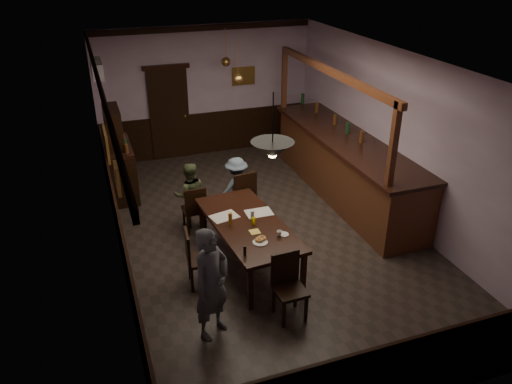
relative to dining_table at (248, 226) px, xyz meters
name	(u,v)px	position (x,y,z in m)	size (l,w,h in m)	color
room	(266,154)	(0.59, 0.80, 0.81)	(5.01, 8.01, 3.01)	#2D2621
dining_table	(248,226)	(0.00, 0.00, 0.00)	(1.19, 2.28, 0.75)	black
chair_far_left	(195,208)	(-0.57, 1.23, -0.20)	(0.39, 0.39, 0.88)	black
chair_far_right	(243,194)	(0.34, 1.30, -0.13)	(0.49, 0.49, 1.01)	black
chair_near	(288,283)	(0.12, -1.32, -0.17)	(0.42, 0.42, 0.94)	black
chair_side	(195,256)	(-0.90, -0.27, -0.18)	(0.44, 0.44, 0.92)	black
person_standing	(212,284)	(-0.93, -1.34, 0.10)	(0.57, 0.37, 1.56)	#545760
person_seated_left	(190,195)	(-0.59, 1.50, -0.08)	(0.58, 0.46, 1.20)	#4A5633
person_seated_right	(237,187)	(0.31, 1.58, -0.11)	(0.74, 0.43, 1.15)	slate
newspaper_left	(224,217)	(-0.29, 0.30, 0.07)	(0.42, 0.30, 0.01)	silver
newspaper_right	(259,213)	(0.26, 0.23, 0.07)	(0.42, 0.30, 0.01)	silver
napkin	(255,232)	(0.01, -0.29, 0.07)	(0.15, 0.15, 0.00)	#EDD157
saucer	(284,234)	(0.38, -0.51, 0.07)	(0.15, 0.15, 0.01)	white
coffee_cup	(279,233)	(0.31, -0.52, 0.11)	(0.08, 0.08, 0.07)	white
pastry_plate	(260,242)	(-0.02, -0.60, 0.07)	(0.22, 0.22, 0.01)	white
pastry_ring_a	(259,239)	(-0.02, -0.57, 0.10)	(0.13, 0.13, 0.04)	#C68C47
pastry_ring_b	(262,238)	(0.03, -0.54, 0.10)	(0.13, 0.13, 0.04)	#C68C47
soda_can	(254,221)	(0.06, -0.08, 0.12)	(0.07, 0.07, 0.12)	yellow
beer_glass	(230,219)	(-0.27, 0.03, 0.16)	(0.06, 0.06, 0.20)	#BF721E
water_glass	(252,215)	(0.10, 0.08, 0.14)	(0.06, 0.06, 0.15)	silver
pepper_mill	(245,250)	(-0.32, -0.81, 0.13)	(0.04, 0.04, 0.14)	black
sideboard	(120,161)	(-1.62, 3.20, 0.04)	(0.49, 1.36, 1.80)	black
bar_counter	(345,165)	(2.58, 1.64, -0.03)	(1.07, 4.62, 2.58)	#492513
door_back	(169,115)	(-0.31, 4.75, 0.36)	(0.90, 0.06, 2.10)	black
ac_unit	(97,69)	(-1.79, 3.70, 1.76)	(0.20, 0.85, 0.30)	white
picture_left_small	(117,179)	(-1.87, -0.80, 1.46)	(0.04, 0.28, 0.36)	olive
picture_left_large	(106,144)	(-1.87, 1.60, 1.01)	(0.04, 0.62, 0.48)	olive
picture_back	(243,76)	(1.49, 4.76, 1.11)	(0.55, 0.04, 0.42)	olive
pendant_iron	(272,150)	(0.07, -0.80, 1.57)	(0.56, 0.56, 0.86)	black
pendant_brass_mid	(238,79)	(0.69, 2.61, 1.61)	(0.20, 0.20, 0.81)	#BF8C3F
pendant_brass_far	(226,62)	(0.89, 4.12, 1.61)	(0.20, 0.20, 0.81)	#BF8C3F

